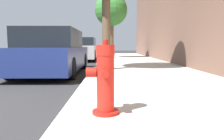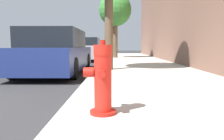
% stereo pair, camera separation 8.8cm
% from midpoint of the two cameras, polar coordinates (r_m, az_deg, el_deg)
% --- Properties ---
extents(sidewalk_slab, '(3.37, 40.00, 0.14)m').
position_cam_midpoint_polar(sidewalk_slab, '(2.64, 23.78, -12.64)').
color(sidewalk_slab, beige).
rests_on(sidewalk_slab, ground_plane).
extents(fire_hydrant, '(0.36, 0.39, 0.83)m').
position_cam_midpoint_polar(fire_hydrant, '(2.43, -2.89, -2.71)').
color(fire_hydrant, red).
rests_on(fire_hydrant, sidewalk_slab).
extents(parked_car_near, '(1.83, 4.57, 1.42)m').
position_cam_midpoint_polar(parked_car_near, '(7.40, -15.48, 4.38)').
color(parked_car_near, navy).
rests_on(parked_car_near, ground_plane).
extents(parked_car_mid, '(1.79, 3.83, 1.38)m').
position_cam_midpoint_polar(parked_car_mid, '(13.44, -8.08, 5.31)').
color(parked_car_mid, '#B7B7BC').
rests_on(parked_car_mid, ground_plane).
extents(street_tree_far, '(2.08, 2.08, 4.10)m').
position_cam_midpoint_polar(street_tree_far, '(14.46, -0.43, 15.25)').
color(street_tree_far, brown).
rests_on(street_tree_far, sidewalk_slab).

